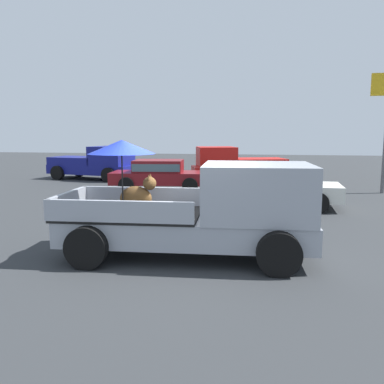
# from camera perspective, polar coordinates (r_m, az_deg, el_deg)

# --- Properties ---
(ground_plane) EXTENTS (80.00, 80.00, 0.00)m
(ground_plane) POSITION_cam_1_polar(r_m,az_deg,el_deg) (8.29, -0.72, -9.09)
(ground_plane) COLOR #2D3033
(pickup_truck_main) EXTENTS (5.16, 2.51, 2.36)m
(pickup_truck_main) POSITION_cam_1_polar(r_m,az_deg,el_deg) (8.01, 2.18, -2.44)
(pickup_truck_main) COLOR black
(pickup_truck_main) RESTS_ON ground
(pickup_truck_red) EXTENTS (5.11, 3.18, 1.80)m
(pickup_truck_red) POSITION_cam_1_polar(r_m,az_deg,el_deg) (20.74, 6.18, 3.89)
(pickup_truck_red) COLOR black
(pickup_truck_red) RESTS_ON ground
(pickup_truck_far) EXTENTS (5.05, 2.85, 1.80)m
(pickup_truck_far) POSITION_cam_1_polar(r_m,az_deg,el_deg) (22.32, -13.60, 4.02)
(pickup_truck_far) COLOR black
(pickup_truck_far) RESTS_ON ground
(parked_sedan_near) EXTENTS (4.36, 2.10, 1.33)m
(parked_sedan_near) POSITION_cam_1_polar(r_m,az_deg,el_deg) (13.84, 11.97, 0.96)
(parked_sedan_near) COLOR black
(parked_sedan_near) RESTS_ON ground
(parked_sedan_far) EXTENTS (4.47, 2.34, 1.33)m
(parked_sedan_far) POSITION_cam_1_polar(r_m,az_deg,el_deg) (17.61, -4.61, 2.68)
(parked_sedan_far) COLOR black
(parked_sedan_far) RESTS_ON ground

